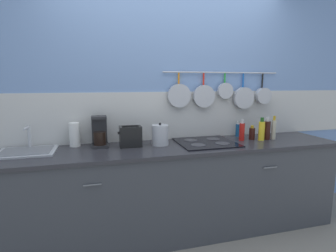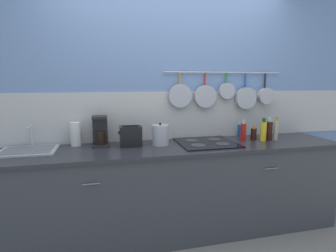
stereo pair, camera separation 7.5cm
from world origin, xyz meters
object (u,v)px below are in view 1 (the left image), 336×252
at_px(paper_towel_roll, 75,135).
at_px(bottle_olive_oil, 242,131).
at_px(bottle_sesame_oil, 267,130).
at_px(bottle_dish_soap, 274,129).
at_px(bottle_vinegar, 262,130).
at_px(coffee_maker, 100,134).
at_px(kettle, 160,135).
at_px(toaster, 131,136).
at_px(bottle_hot_sauce, 252,133).
at_px(bottle_cooking_wine, 238,130).

bearing_deg(paper_towel_roll, bottle_olive_oil, -6.37).
distance_m(paper_towel_roll, bottle_sesame_oil, 1.98).
height_order(bottle_olive_oil, bottle_dish_soap, bottle_dish_soap).
distance_m(bottle_vinegar, bottle_sesame_oil, 0.08).
distance_m(coffee_maker, kettle, 0.58).
height_order(toaster, bottle_sesame_oil, bottle_sesame_oil).
relative_size(coffee_maker, bottle_dish_soap, 1.15).
distance_m(paper_towel_roll, bottle_vinegar, 1.90).
bearing_deg(bottle_sesame_oil, toaster, 177.34).
xyz_separation_m(coffee_maker, bottle_vinegar, (1.66, -0.18, -0.02)).
distance_m(bottle_vinegar, bottle_dish_soap, 0.15).
xyz_separation_m(bottle_hot_sauce, bottle_vinegar, (0.07, -0.06, 0.04)).
height_order(coffee_maker, toaster, coffee_maker).
xyz_separation_m(toaster, bottle_hot_sauce, (1.30, -0.03, -0.03)).
bearing_deg(bottle_dish_soap, paper_towel_roll, 173.48).
bearing_deg(kettle, bottle_sesame_oil, -2.73).
bearing_deg(bottle_cooking_wine, kettle, -169.98).
bearing_deg(coffee_maker, bottle_cooking_wine, 2.32).
distance_m(paper_towel_roll, bottle_dish_soap, 2.05).
height_order(bottle_olive_oil, bottle_hot_sauce, bottle_olive_oil).
distance_m(coffee_maker, bottle_vinegar, 1.67).
bearing_deg(toaster, paper_towel_roll, 163.84).
bearing_deg(bottle_olive_oil, bottle_cooking_wine, 71.83).
relative_size(paper_towel_roll, bottle_vinegar, 0.94).
xyz_separation_m(bottle_sesame_oil, bottle_dish_soap, (0.07, -0.02, 0.01)).
bearing_deg(bottle_cooking_wine, toaster, -172.83).
bearing_deg(bottle_olive_oil, kettle, 178.26).
bearing_deg(kettle, bottle_olive_oil, -1.74).
xyz_separation_m(bottle_cooking_wine, bottle_sesame_oil, (0.22, -0.22, 0.03)).
xyz_separation_m(bottle_hot_sauce, bottle_dish_soap, (0.22, -0.06, 0.05)).
bearing_deg(bottle_sesame_oil, paper_towel_roll, 173.71).
bearing_deg(coffee_maker, kettle, -10.48).
bearing_deg(bottle_cooking_wine, paper_towel_roll, -179.81).
xyz_separation_m(bottle_olive_oil, bottle_hot_sauce, (0.13, 0.01, -0.03)).
height_order(paper_towel_roll, bottle_sesame_oil, bottle_sesame_oil).
distance_m(kettle, bottle_hot_sauce, 1.01).
height_order(bottle_hot_sauce, bottle_dish_soap, bottle_dish_soap).
bearing_deg(bottle_dish_soap, bottle_cooking_wine, 140.61).
xyz_separation_m(kettle, bottle_dish_soap, (1.24, -0.07, 0.01)).
height_order(toaster, bottle_olive_oil, bottle_olive_oil).
xyz_separation_m(coffee_maker, toaster, (0.28, -0.09, -0.02)).
bearing_deg(coffee_maker, bottle_dish_soap, -5.61).
height_order(bottle_olive_oil, bottle_vinegar, bottle_vinegar).
distance_m(toaster, bottle_hot_sauce, 1.30).
xyz_separation_m(kettle, bottle_cooking_wine, (0.95, 0.17, -0.02)).
bearing_deg(bottle_sesame_oil, bottle_vinegar, -167.14).
relative_size(coffee_maker, bottle_sesame_oil, 1.22).
height_order(bottle_hot_sauce, bottle_sesame_oil, bottle_sesame_oil).
bearing_deg(bottle_olive_oil, paper_towel_roll, 173.63).
distance_m(coffee_maker, bottle_hot_sauce, 1.59).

